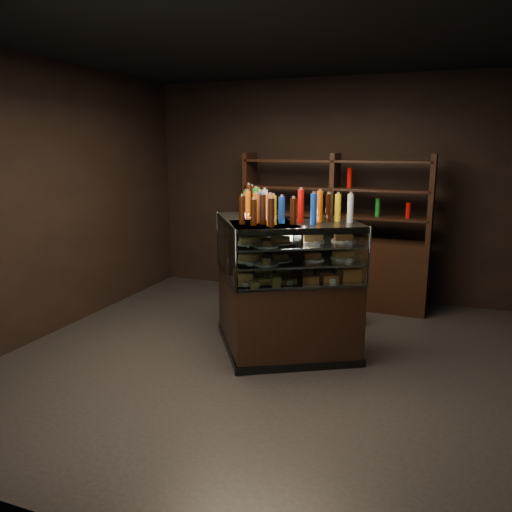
{
  "coord_description": "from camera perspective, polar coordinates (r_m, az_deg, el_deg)",
  "views": [
    {
      "loc": [
        1.58,
        -4.4,
        2.08
      ],
      "look_at": [
        -0.1,
        0.05,
        1.04
      ],
      "focal_mm": 35.0,
      "sensor_mm": 36.0,
      "label": 1
    }
  ],
  "objects": [
    {
      "name": "ground",
      "position": [
        5.11,
        0.84,
        -11.6
      ],
      "size": [
        5.0,
        5.0,
        0.0
      ],
      "primitive_type": "plane",
      "color": "black",
      "rests_on": "ground"
    },
    {
      "name": "room_shell",
      "position": [
        4.67,
        0.91,
        10.7
      ],
      "size": [
        5.02,
        5.02,
        3.01
      ],
      "color": "black",
      "rests_on": "ground"
    },
    {
      "name": "display_case",
      "position": [
        5.07,
        2.17,
        -6.18
      ],
      "size": [
        1.77,
        1.41,
        1.38
      ],
      "rotation": [
        0.0,
        0.0,
        -0.25
      ],
      "color": "black",
      "rests_on": "ground"
    },
    {
      "name": "food_display",
      "position": [
        4.92,
        2.2,
        0.2
      ],
      "size": [
        1.41,
        1.07,
        0.43
      ],
      "color": "#B68241",
      "rests_on": "display_case"
    },
    {
      "name": "bottles_top",
      "position": [
        4.85,
        2.28,
        5.65
      ],
      "size": [
        1.24,
        0.93,
        0.3
      ],
      "color": "#B20C0A",
      "rests_on": "display_case"
    },
    {
      "name": "potted_conifer",
      "position": [
        6.01,
        10.67,
        -3.9
      ],
      "size": [
        0.34,
        0.34,
        0.73
      ],
      "rotation": [
        0.0,
        0.0,
        -0.17
      ],
      "color": "black",
      "rests_on": "ground"
    },
    {
      "name": "back_shelving",
      "position": [
        6.75,
        8.72,
        -0.38
      ],
      "size": [
        2.47,
        0.5,
        2.0
      ],
      "rotation": [
        0.0,
        0.0,
        -0.03
      ],
      "color": "black",
      "rests_on": "ground"
    }
  ]
}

